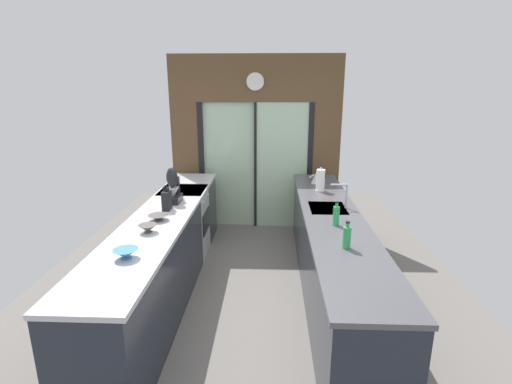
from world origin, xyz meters
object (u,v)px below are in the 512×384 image
Objects in this scene: mixing_bowl_near at (126,254)px; mixing_bowl_far at (158,217)px; stand_mixer at (173,189)px; kettle at (317,177)px; mixing_bowl_mid at (148,228)px; soap_bottle_far at (336,215)px; soap_bottle_near at (347,237)px; knife_block at (167,200)px; oven_range at (185,223)px; paper_towel_roll at (320,180)px.

mixing_bowl_far is at bearing 90.00° from mixing_bowl_near.
stand_mixer reaches higher than kettle.
mixing_bowl_near reaches higher than mixing_bowl_mid.
mixing_bowl_near is at bearing -125.76° from kettle.
stand_mixer reaches higher than soap_bottle_far.
soap_bottle_near reaches higher than kettle.
kettle is at bearing 89.94° from soap_bottle_near.
mixing_bowl_near is at bearing -90.00° from mixing_bowl_mid.
mixing_bowl_near is 0.96× the size of mixing_bowl_far.
mixing_bowl_near is 0.81× the size of soap_bottle_far.
mixing_bowl_near is 1.22m from knife_block.
oven_range is 2.12m from mixing_bowl_near.
soap_bottle_near is 0.54m from soap_bottle_far.
paper_towel_roll reaches higher than oven_range.
mixing_bowl_mid is at bearing -171.75° from soap_bottle_far.
oven_range is 2.93× the size of paper_towel_roll.
mixing_bowl_mid is (0.02, -1.51, 0.51)m from oven_range.
soap_bottle_near is (1.78, -0.95, -0.01)m from knife_block.
soap_bottle_far is (0.00, 0.54, 0.00)m from soap_bottle_near.
soap_bottle_far is at bearing -13.04° from knife_block.
kettle is (1.78, 1.25, -0.02)m from knife_block.
oven_range is 4.67× the size of mixing_bowl_near.
oven_range is 2.19× the size of stand_mixer.
knife_block is at bearing 166.96° from soap_bottle_far.
mixing_bowl_mid is at bearing -90.00° from knife_block.
knife_block is 2.18m from kettle.
oven_range is 3.21× the size of knife_block.
soap_bottle_far is at bearing -90.08° from kettle.
kettle is (1.80, 0.41, 0.56)m from oven_range.
mixing_bowl_mid is 1.80m from soap_bottle_near.
paper_towel_roll is at bearing 17.52° from stand_mixer.
mixing_bowl_mid is at bearing -90.00° from stand_mixer.
soap_bottle_near is (-0.00, -2.21, 0.01)m from kettle.
paper_towel_roll is at bearing 25.43° from knife_block.
oven_range is 3.85× the size of soap_bottle_near.
mixing_bowl_mid is at bearing -90.00° from mixing_bowl_far.
oven_range is 1.90m from paper_towel_roll.
stand_mixer is at bearing 145.19° from soap_bottle_near.
oven_range is 3.83× the size of kettle.
mixing_bowl_mid is at bearing 90.00° from mixing_bowl_near.
soap_bottle_near is at bearing -9.03° from mixing_bowl_mid.
mixing_bowl_far reaches higher than oven_range.
mixing_bowl_mid is 1.80m from soap_bottle_far.
mixing_bowl_near is at bearing -171.44° from soap_bottle_near.
stand_mixer is 1.74× the size of soap_bottle_far.
mixing_bowl_far is 1.78m from soap_bottle_far.
knife_block is at bearing 90.00° from mixing_bowl_mid.
soap_bottle_far is 1.26m from paper_towel_roll.
soap_bottle_near is (1.78, -0.61, 0.07)m from mixing_bowl_far.
oven_range is 5.32× the size of mixing_bowl_mid.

